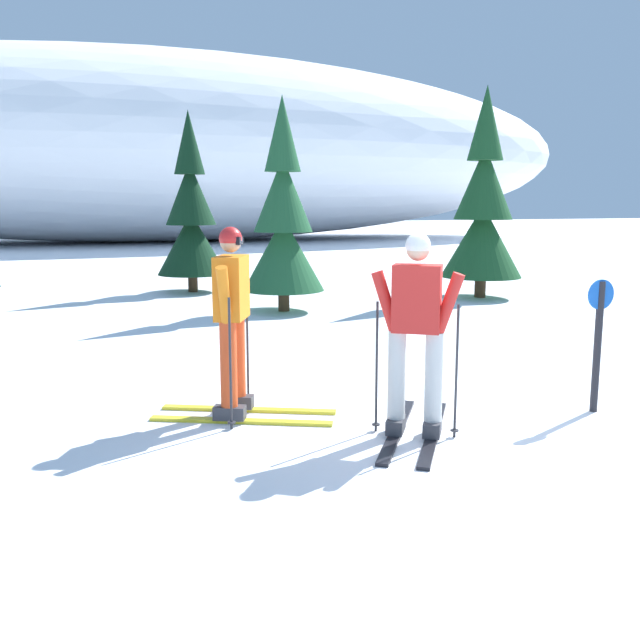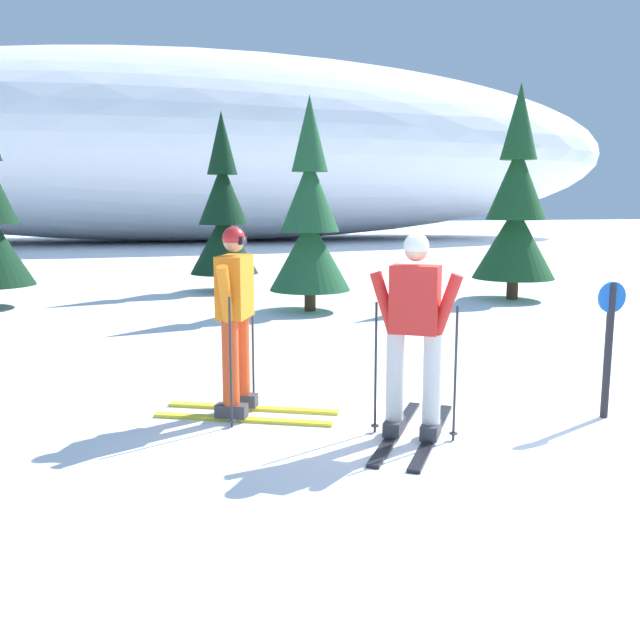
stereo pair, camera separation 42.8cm
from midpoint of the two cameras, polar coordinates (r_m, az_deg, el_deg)
The scene contains 8 objects.
ground_plane at distance 6.45m, azimuth 10.61°, elevation -8.27°, with size 120.00×120.00×0.00m, color white.
skier_red_jacket at distance 5.83m, azimuth 5.72°, elevation -1.10°, with size 1.28×1.67×1.71m.
skier_orange_jacket at distance 6.41m, azimuth -8.96°, elevation 0.13°, with size 1.69×1.11×1.74m.
pine_tree_center_left at distance 15.57m, azimuth -11.19°, elevation 8.15°, with size 1.49×1.49×3.86m.
pine_tree_center_right at distance 12.59m, azimuth -3.98°, elevation 7.84°, with size 1.46×1.46×3.77m.
pine_tree_far_right at distance 14.71m, azimuth 12.24°, elevation 8.64°, with size 1.63×1.63×4.22m.
snow_ridge_background at distance 36.00m, azimuth -13.50°, elevation 13.35°, with size 43.95×15.81×8.95m, color white.
trail_marker_post at distance 6.94m, azimuth 19.96°, elevation -1.29°, with size 0.28×0.07×1.25m.
Camera 1 is at (-3.30, -5.25, 1.96)m, focal length 39.56 mm.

